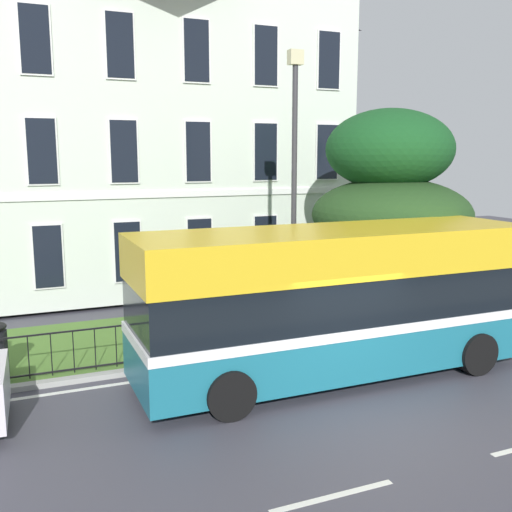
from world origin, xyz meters
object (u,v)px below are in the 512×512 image
georgian_townhouse (131,122)px  street_lamp_post (294,178)px  evergreen_tree (390,224)px  single_decker_bus (337,300)px

georgian_townhouse → street_lamp_post: (2.25, -9.59, -1.86)m
georgian_townhouse → evergreen_tree: georgian_townhouse is taller
evergreen_tree → georgian_townhouse: bearing=123.8°
single_decker_bus → street_lamp_post: street_lamp_post is taller
single_decker_bus → street_lamp_post: 3.78m
street_lamp_post → georgian_townhouse: bearing=103.2°
georgian_townhouse → street_lamp_post: size_ratio=2.00×
evergreen_tree → single_decker_bus: (-3.93, -3.60, -1.11)m
evergreen_tree → street_lamp_post: (-3.63, -0.82, 1.44)m
georgian_townhouse → single_decker_bus: (1.94, -12.37, -4.41)m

